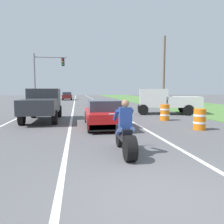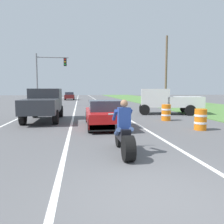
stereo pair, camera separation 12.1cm
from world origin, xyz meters
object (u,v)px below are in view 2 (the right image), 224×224
sports_car_red (105,115)px  pickup_truck_right_shoulder_white (167,100)px  construction_barrel_nearest (200,119)px  pickup_truck_left_lane_dark_grey (44,103)px  distant_car_far_ahead (70,96)px  motorcycle_with_rider (124,135)px  construction_barrel_mid (166,112)px  traffic_light_mast_near (47,72)px

sports_car_red → pickup_truck_right_shoulder_white: (5.50, 5.30, 0.48)m
construction_barrel_nearest → pickup_truck_left_lane_dark_grey: bearing=150.6°
sports_car_red → distant_car_far_ahead: 32.01m
sports_car_red → construction_barrel_nearest: size_ratio=4.30×
motorcycle_with_rider → construction_barrel_mid: bearing=59.3°
sports_car_red → distant_car_far_ahead: distant_car_far_ahead is taller
pickup_truck_left_lane_dark_grey → construction_barrel_nearest: size_ratio=4.80×
construction_barrel_nearest → motorcycle_with_rider: bearing=-141.8°
pickup_truck_left_lane_dark_grey → traffic_light_mast_near: traffic_light_mast_near is taller
sports_car_red → construction_barrel_mid: sports_car_red is taller
motorcycle_with_rider → distant_car_far_ahead: 37.04m
construction_barrel_nearest → pickup_truck_right_shoulder_white: bearing=80.9°
motorcycle_with_rider → construction_barrel_nearest: motorcycle_with_rider is taller
pickup_truck_left_lane_dark_grey → pickup_truck_right_shoulder_white: 9.30m
pickup_truck_left_lane_dark_grey → pickup_truck_right_shoulder_white: same height
distant_car_far_ahead → traffic_light_mast_near: bearing=-96.2°
construction_barrel_mid → construction_barrel_nearest: bearing=-84.1°
motorcycle_with_rider → construction_barrel_mid: motorcycle_with_rider is taller
traffic_light_mast_near → distant_car_far_ahead: traffic_light_mast_near is taller
traffic_light_mast_near → pickup_truck_left_lane_dark_grey: bearing=-83.0°
pickup_truck_right_shoulder_white → construction_barrel_nearest: bearing=-99.1°
pickup_truck_right_shoulder_white → traffic_light_mast_near: bearing=136.7°
pickup_truck_left_lane_dark_grey → traffic_light_mast_near: (-1.51, 12.35, 2.83)m
construction_barrel_mid → pickup_truck_right_shoulder_white: bearing=67.6°
distant_car_far_ahead → sports_car_red: bearing=-84.3°
motorcycle_with_rider → traffic_light_mast_near: 21.09m
pickup_truck_right_shoulder_white → motorcycle_with_rider: bearing=-118.0°
pickup_truck_left_lane_dark_grey → traffic_light_mast_near: bearing=97.0°
traffic_light_mast_near → construction_barrel_mid: size_ratio=6.00×
construction_barrel_mid → sports_car_red: bearing=-156.5°
sports_car_red → construction_barrel_mid: 4.41m
traffic_light_mast_near → distant_car_far_ahead: size_ratio=1.50×
motorcycle_with_rider → sports_car_red: motorcycle_with_rider is taller
traffic_light_mast_near → construction_barrel_mid: (9.01, -13.41, -3.43)m
pickup_truck_right_shoulder_white → traffic_light_mast_near: size_ratio=0.86×
motorcycle_with_rider → pickup_truck_left_lane_dark_grey: (-3.46, 7.87, 0.51)m
pickup_truck_left_lane_dark_grey → motorcycle_with_rider: bearing=-66.3°
sports_car_red → pickup_truck_left_lane_dark_grey: (-3.46, 2.81, 0.48)m
pickup_truck_right_shoulder_white → distant_car_far_ahead: 27.93m
sports_car_red → motorcycle_with_rider: bearing=-90.0°
traffic_light_mast_near → motorcycle_with_rider: bearing=-76.2°
pickup_truck_right_shoulder_white → pickup_truck_left_lane_dark_grey: bearing=-164.5°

